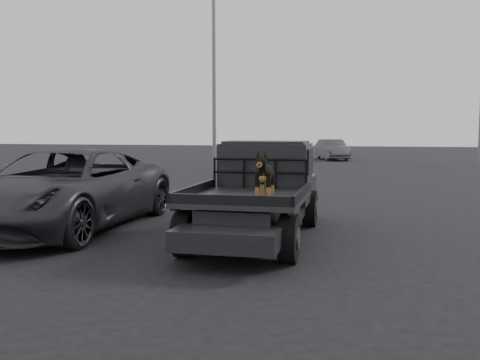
% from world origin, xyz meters
% --- Properties ---
extents(ground, '(120.00, 120.00, 0.00)m').
position_xyz_m(ground, '(0.00, 0.00, 0.00)').
color(ground, black).
rests_on(ground, ground).
extents(flatbed_ute, '(2.00, 5.40, 0.92)m').
position_xyz_m(flatbed_ute, '(-0.16, 1.47, 0.46)').
color(flatbed_ute, black).
rests_on(flatbed_ute, ground).
extents(ute_cab, '(1.72, 1.30, 0.88)m').
position_xyz_m(ute_cab, '(-0.16, 2.42, 1.36)').
color(ute_cab, black).
rests_on(ute_cab, flatbed_ute).
extents(headache_rack, '(1.80, 0.08, 0.55)m').
position_xyz_m(headache_rack, '(-0.16, 1.67, 1.20)').
color(headache_rack, black).
rests_on(headache_rack, flatbed_ute).
extents(dog, '(0.32, 0.60, 0.74)m').
position_xyz_m(dog, '(0.25, 0.01, 1.29)').
color(dog, black).
rests_on(dog, flatbed_ute).
extents(parked_suv, '(2.80, 5.94, 1.64)m').
position_xyz_m(parked_suv, '(-4.20, 1.54, 0.82)').
color(parked_suv, '#2B2B30').
rests_on(parked_suv, ground).
extents(distant_car_a, '(2.72, 4.45, 1.38)m').
position_xyz_m(distant_car_a, '(-0.40, 28.59, 0.69)').
color(distant_car_a, '#46464B').
rests_on(distant_car_a, ground).
extents(floodlight_near, '(1.08, 0.28, 13.18)m').
position_xyz_m(floodlight_near, '(-5.53, 17.42, 7.19)').
color(floodlight_near, slate).
rests_on(floodlight_near, ground).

